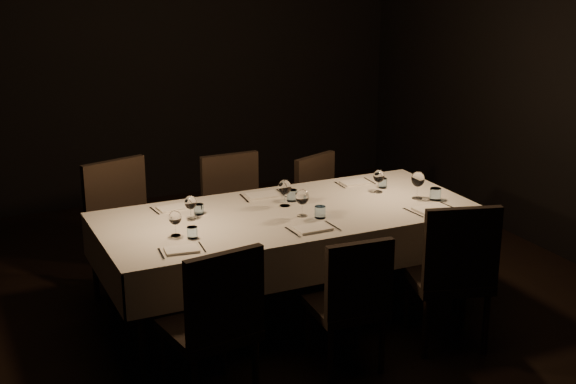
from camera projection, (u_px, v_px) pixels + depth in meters
name	position (u px, v px, depth m)	size (l,w,h in m)	color
room	(288.00, 103.00, 5.12)	(5.01, 6.01, 3.01)	black
dining_table	(288.00, 222.00, 5.36)	(2.52, 1.12, 0.76)	black
chair_near_left	(216.00, 320.00, 4.35)	(0.52, 0.52, 0.95)	black
place_setting_near_left	(181.00, 231.00, 4.81)	(0.30, 0.39, 0.16)	white
chair_near_center	(351.00, 298.00, 4.71)	(0.44, 0.44, 0.87)	black
place_setting_near_center	(310.00, 210.00, 5.15)	(0.33, 0.41, 0.18)	white
chair_near_right	(453.00, 270.00, 4.97)	(0.58, 0.58, 0.98)	black
place_setting_near_right	(426.00, 192.00, 5.51)	(0.36, 0.42, 0.20)	white
chair_far_left	(125.00, 225.00, 5.72)	(0.59, 0.59, 1.00)	black
place_setting_far_left	(187.00, 206.00, 5.26)	(0.30, 0.39, 0.16)	white
chair_far_center	(236.00, 212.00, 6.08)	(0.46, 0.46, 0.95)	black
place_setting_far_center	(280.00, 192.00, 5.52)	(0.34, 0.41, 0.19)	white
chair_far_right	(324.00, 205.00, 6.33)	(0.55, 0.55, 0.88)	black
place_setting_far_right	(372.00, 180.00, 5.82)	(0.30, 0.39, 0.17)	white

